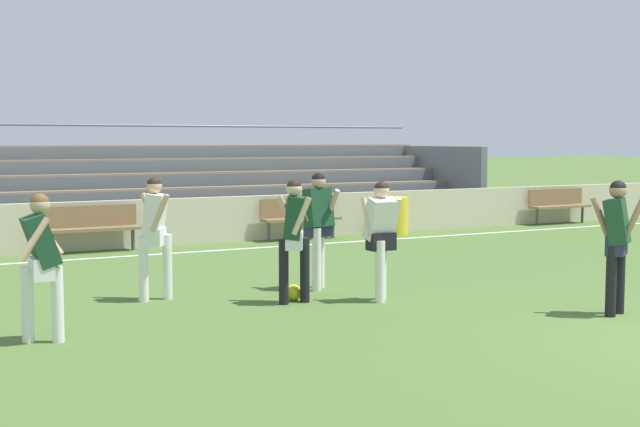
{
  "coord_description": "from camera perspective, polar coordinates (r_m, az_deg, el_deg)",
  "views": [
    {
      "loc": [
        -8.12,
        -5.87,
        2.17
      ],
      "look_at": [
        -1.48,
        6.51,
        0.98
      ],
      "focal_mm": 48.71,
      "sensor_mm": 36.0,
      "label": 1
    }
  ],
  "objects": [
    {
      "name": "bench_far_left",
      "position": [
        17.36,
        -14.76,
        -0.67
      ],
      "size": [
        1.8,
        0.4,
        0.9
      ],
      "color": "olive",
      "rests_on": "ground"
    },
    {
      "name": "player_dark_on_ball",
      "position": [
        11.31,
        18.91,
        -1.36
      ],
      "size": [
        0.49,
        0.59,
        1.68
      ],
      "color": "black",
      "rests_on": "ground"
    },
    {
      "name": "player_white_wide_right",
      "position": [
        11.67,
        4.04,
        -1.12
      ],
      "size": [
        0.45,
        0.39,
        1.62
      ],
      "color": "white",
      "rests_on": "ground"
    },
    {
      "name": "bench_centre_sideline",
      "position": [
        18.91,
        -1.34,
        -0.07
      ],
      "size": [
        1.8,
        0.4,
        0.9
      ],
      "color": "olive",
      "rests_on": "ground"
    },
    {
      "name": "trash_bin",
      "position": [
        19.93,
        4.99,
        -0.16
      ],
      "size": [
        0.58,
        0.58,
        0.87
      ],
      "primitive_type": "cylinder",
      "color": "yellow",
      "rests_on": "ground"
    },
    {
      "name": "sideline_wall",
      "position": [
        19.04,
        -2.84,
        -0.23
      ],
      "size": [
        48.0,
        0.16,
        0.97
      ],
      "primitive_type": "cube",
      "color": "beige",
      "rests_on": "ground"
    },
    {
      "name": "field_line_sideline",
      "position": [
        17.96,
        -1.1,
        -2.07
      ],
      "size": [
        44.0,
        0.12,
        0.01
      ],
      "primitive_type": "cube",
      "color": "white",
      "rests_on": "ground"
    },
    {
      "name": "player_white_wide_left",
      "position": [
        11.9,
        -10.8,
        -0.89
      ],
      "size": [
        0.48,
        0.63,
        1.67
      ],
      "color": "white",
      "rests_on": "ground"
    },
    {
      "name": "player_dark_trailing_run",
      "position": [
        12.57,
        -0.11,
        -0.43
      ],
      "size": [
        0.45,
        0.55,
        1.7
      ],
      "color": "white",
      "rests_on": "ground"
    },
    {
      "name": "bench_near_bin",
      "position": [
        23.28,
        15.38,
        0.69
      ],
      "size": [
        1.8,
        0.4,
        0.9
      ],
      "color": "olive",
      "rests_on": "ground"
    },
    {
      "name": "player_dark_dropping_back",
      "position": [
        9.73,
        -17.85,
        -2.59
      ],
      "size": [
        0.54,
        0.44,
        1.61
      ],
      "color": "white",
      "rests_on": "ground"
    },
    {
      "name": "player_dark_challenging",
      "position": [
        11.48,
        -1.71,
        -1.09
      ],
      "size": [
        0.45,
        0.61,
        1.65
      ],
      "color": "black",
      "rests_on": "ground"
    },
    {
      "name": "bleacher_stand",
      "position": [
        21.26,
        -9.98,
        1.82
      ],
      "size": [
        16.29,
        4.17,
        2.57
      ],
      "color": "#897051",
      "rests_on": "ground"
    },
    {
      "name": "soccer_ball",
      "position": [
        11.8,
        -1.74,
        -5.21
      ],
      "size": [
        0.22,
        0.22,
        0.22
      ],
      "primitive_type": "sphere",
      "color": "yellow",
      "rests_on": "ground"
    }
  ]
}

